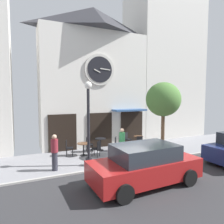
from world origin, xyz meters
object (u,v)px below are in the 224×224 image
Objects in this scene: cafe_chair_near_tree at (127,138)px; pedestrian_green at (122,143)px; cafe_table_center at (138,140)px; cafe_chair_facing_wall at (68,147)px; cafe_table_rightmost at (83,147)px; parked_car_red at (145,165)px; cafe_chair_left_end at (88,143)px; street_lamp at (88,123)px; pedestrian_maroon at (55,152)px; cafe_chair_by_entrance at (114,143)px; cafe_table_near_door at (100,142)px; cafe_chair_facing_street at (139,142)px; street_tree at (163,100)px; cafe_chair_mid_row at (97,147)px.

pedestrian_green is (-1.67, -2.45, 0.33)m from cafe_chair_near_tree.
cafe_chair_facing_wall reaches higher than cafe_table_center.
parked_car_red is at bearing -76.66° from cafe_table_rightmost.
cafe_chair_left_end is 1.00× the size of cafe_chair_facing_wall.
street_lamp is 3.46m from parked_car_red.
cafe_chair_by_entrance is at bearing 24.98° from pedestrian_maroon.
pedestrian_green is at bearing -77.35° from cafe_table_near_door.
cafe_chair_facing_wall is at bearing 158.72° from cafe_table_rightmost.
cafe_chair_facing_street reaches higher than cafe_table_rightmost.
cafe_chair_by_entrance is 1.00× the size of cafe_chair_facing_street.
cafe_chair_near_tree is (4.23, 0.68, 0.00)m from cafe_chair_facing_wall.
cafe_chair_near_tree is at bearing 16.35° from cafe_table_rightmost.
cafe_table_near_door is (-2.76, 2.62, -2.68)m from street_tree.
cafe_table_center is at bearing 9.89° from cafe_chair_by_entrance.
cafe_table_near_door is 1.33m from cafe_chair_mid_row.
pedestrian_green is 0.38× the size of parked_car_red.
cafe_chair_facing_street is 0.54× the size of pedestrian_green.
cafe_chair_by_entrance is 1.59m from pedestrian_green.
cafe_table_rightmost is at bearing 42.46° from pedestrian_maroon.
cafe_table_rightmost is at bearing 82.17° from street_lamp.
cafe_chair_left_end is 1.17m from cafe_chair_mid_row.
pedestrian_maroon is at bearing -165.62° from cafe_chair_facing_street.
pedestrian_green is at bearing 78.41° from parked_car_red.
cafe_table_near_door is 2.17m from cafe_chair_near_tree.
cafe_chair_mid_row and cafe_chair_near_tree have the same top height.
cafe_chair_left_end is 1.59m from cafe_chair_by_entrance.
cafe_chair_near_tree is 6.08m from parked_car_red.
cafe_chair_facing_wall reaches higher than cafe_table_rightmost.
pedestrian_maroon reaches higher than cafe_chair_by_entrance.
street_tree is 4.65× the size of cafe_chair_by_entrance.
street_tree reaches higher than cafe_chair_by_entrance.
cafe_chair_near_tree reaches higher than cafe_table_near_door.
cafe_chair_mid_row is at bearing -154.97° from cafe_chair_by_entrance.
cafe_chair_left_end is at bearing -179.53° from cafe_table_near_door.
cafe_table_center is 0.80× the size of cafe_chair_facing_wall.
cafe_chair_facing_wall reaches higher than cafe_table_near_door.
parked_car_red is (-2.32, -5.62, 0.23)m from cafe_chair_near_tree.
pedestrian_green is at bearing 7.75° from street_lamp.
parked_car_red reaches higher than cafe_chair_mid_row.
street_lamp reaches higher than parked_car_red.
cafe_table_center is 2.00m from cafe_chair_by_entrance.
cafe_chair_by_entrance is 4.79m from parked_car_red.
cafe_chair_left_end and cafe_chair_near_tree have the same top height.
cafe_table_near_door is 2.14m from pedestrian_green.
street_lamp is at bearing -126.55° from cafe_chair_mid_row.
street_tree is at bearing -25.52° from cafe_chair_facing_wall.
cafe_chair_left_end reaches higher than cafe_table_center.
cafe_table_rightmost is (0.24, 1.71, -1.57)m from street_lamp.
cafe_chair_facing_street is (3.55, -0.32, 0.01)m from cafe_table_rightmost.
pedestrian_maroon is (-3.61, -0.26, 0.00)m from pedestrian_green.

